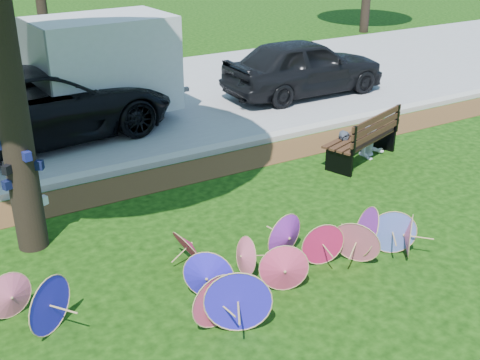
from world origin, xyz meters
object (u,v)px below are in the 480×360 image
object	(u,v)px
black_van	(42,104)
parasol_pile	(265,262)
park_bench	(360,136)
dark_pickup	(304,67)
person_right	(373,127)
person_left	(346,132)
cargo_trailer	(104,64)

from	to	relation	value
black_van	parasol_pile	bearing A→B (deg)	-178.39
park_bench	dark_pickup	bearing A→B (deg)	48.52
parasol_pile	person_right	size ratio (longest dim) A/B	4.70
dark_pickup	person_left	world-z (taller)	dark_pickup
dark_pickup	person_right	distance (m)	4.55
dark_pickup	black_van	bearing A→B (deg)	90.24
dark_pickup	cargo_trailer	size ratio (longest dim) A/B	1.47
parasol_pile	park_bench	world-z (taller)	park_bench
park_bench	person_left	bearing A→B (deg)	152.84
dark_pickup	person_left	size ratio (longest dim) A/B	3.55
person_right	cargo_trailer	bearing A→B (deg)	140.37
parasol_pile	park_bench	distance (m)	4.88
parasol_pile	park_bench	size ratio (longest dim) A/B	3.05
cargo_trailer	person_right	size ratio (longest dim) A/B	2.47
black_van	park_bench	size ratio (longest dim) A/B	2.98
cargo_trailer	person_right	xyz separation A→B (m)	(3.87, -4.83, -0.75)
dark_pickup	park_bench	size ratio (longest dim) A/B	2.35
black_van	cargo_trailer	xyz separation A→B (m)	(1.59, 0.46, 0.58)
cargo_trailer	person_left	world-z (taller)	cargo_trailer
black_van	person_left	bearing A→B (deg)	-139.51
park_bench	person_left	distance (m)	0.38
black_van	dark_pickup	distance (m)	6.92
black_van	park_bench	distance (m)	6.77
parasol_pile	black_van	distance (m)	7.26
parasol_pile	cargo_trailer	xyz separation A→B (m)	(0.51, 7.62, 1.02)
park_bench	person_left	size ratio (longest dim) A/B	1.51
black_van	park_bench	world-z (taller)	black_van
dark_pickup	park_bench	distance (m)	4.73
park_bench	person_left	xyz separation A→B (m)	(-0.35, 0.05, 0.13)
person_right	parasol_pile	bearing A→B (deg)	-135.82
park_bench	person_right	world-z (taller)	person_right
cargo_trailer	park_bench	distance (m)	6.08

